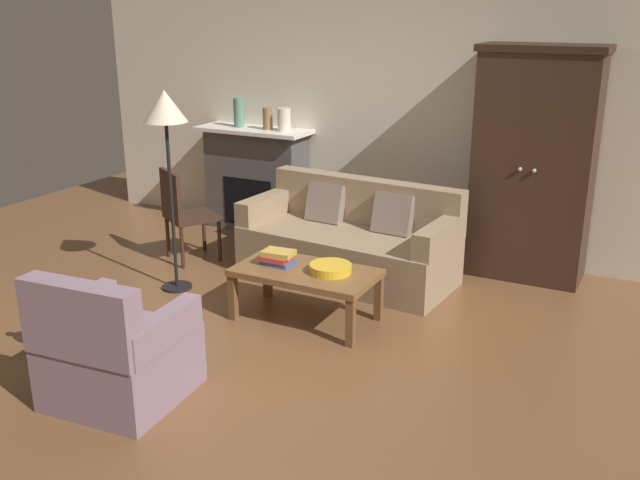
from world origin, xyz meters
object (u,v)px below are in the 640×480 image
at_px(mantel_vase_bronze, 268,119).
at_px(armchair_near_left, 115,354).
at_px(armoire, 534,165).
at_px(mantel_vase_jade, 239,113).
at_px(couch, 350,243).
at_px(side_chair_wooden, 183,210).
at_px(mantel_vase_cream, 284,120).
at_px(floor_lamp, 166,118).
at_px(fruit_bowl, 331,268).
at_px(dog, 58,320).
at_px(fireplace, 256,178).
at_px(book_stack, 278,257).
at_px(coffee_table, 306,276).

distance_m(mantel_vase_bronze, armchair_near_left, 3.71).
height_order(armoire, mantel_vase_jade, armoire).
distance_m(couch, side_chair_wooden, 1.65).
xyz_separation_m(mantel_vase_cream, floor_lamp, (-0.06, -1.81, 0.25)).
bearing_deg(fruit_bowl, dog, -138.62).
bearing_deg(armoire, armchair_near_left, -117.73).
height_order(mantel_vase_bronze, floor_lamp, floor_lamp).
bearing_deg(armoire, floor_lamp, -146.41).
bearing_deg(fireplace, fruit_bowl, -45.06).
xyz_separation_m(book_stack, mantel_vase_jade, (-1.57, 1.86, 0.80)).
height_order(fireplace, book_stack, fireplace).
height_order(armoire, mantel_vase_bronze, armoire).
relative_size(armoire, mantel_vase_cream, 8.72).
xyz_separation_m(couch, book_stack, (-0.16, -1.02, 0.16)).
height_order(coffee_table, side_chair_wooden, side_chair_wooden).
bearing_deg(book_stack, armchair_near_left, -97.91).
bearing_deg(mantel_vase_jade, fireplace, 5.69).
bearing_deg(coffee_table, mantel_vase_bronze, 128.14).
height_order(fireplace, mantel_vase_cream, mantel_vase_cream).
xyz_separation_m(mantel_vase_bronze, dog, (0.16, -3.15, -0.99)).
bearing_deg(dog, fruit_bowl, 41.38).
xyz_separation_m(fruit_bowl, side_chair_wooden, (-1.89, 0.63, 0.06)).
xyz_separation_m(armoire, dog, (-2.61, -3.09, -0.79)).
relative_size(coffee_table, book_stack, 4.13).
xyz_separation_m(fireplace, armchair_near_left, (1.16, -3.47, -0.25)).
xyz_separation_m(mantel_vase_cream, armchair_near_left, (0.78, -3.46, -0.92)).
relative_size(fruit_bowl, dog, 0.58).
bearing_deg(mantel_vase_jade, armoire, -1.10).
relative_size(fruit_bowl, mantel_vase_cream, 1.38).
distance_m(fruit_bowl, side_chair_wooden, 1.99).
xyz_separation_m(armchair_near_left, floor_lamp, (-0.84, 1.65, 1.17)).
bearing_deg(floor_lamp, mantel_vase_jade, 105.51).
height_order(coffee_table, mantel_vase_bronze, mantel_vase_bronze).
bearing_deg(side_chair_wooden, fruit_bowl, -18.32).
distance_m(fruit_bowl, armchair_near_left, 1.77).
relative_size(armoire, mantel_vase_bronze, 8.95).
bearing_deg(mantel_vase_cream, armoire, -1.34).
bearing_deg(mantel_vase_cream, dog, -90.82).
bearing_deg(mantel_vase_jade, mantel_vase_bronze, 0.00).
xyz_separation_m(fireplace, side_chair_wooden, (-0.05, -1.22, -0.06)).
bearing_deg(armchair_near_left, dog, 159.57).
xyz_separation_m(side_chair_wooden, floor_lamp, (0.37, -0.61, 0.98)).
bearing_deg(side_chair_wooden, floor_lamp, -58.50).
relative_size(coffee_table, armchair_near_left, 1.25).
distance_m(armchair_near_left, side_chair_wooden, 2.57).
height_order(fruit_bowl, mantel_vase_cream, mantel_vase_cream).
height_order(side_chair_wooden, dog, side_chair_wooden).
distance_m(armoire, mantel_vase_jade, 3.14).
relative_size(couch, dog, 3.51).
bearing_deg(dog, book_stack, 50.81).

